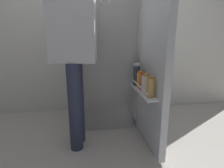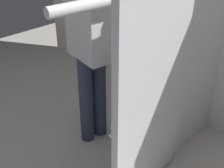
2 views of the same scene
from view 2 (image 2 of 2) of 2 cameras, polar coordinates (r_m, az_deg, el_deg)
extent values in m
plane|color=#B7B2A8|center=(2.80, 1.27, -12.57)|extent=(6.38, 6.38, 0.00)
cube|color=silver|center=(2.70, 10.22, 6.98)|extent=(0.68, 0.65, 1.71)
cube|color=white|center=(2.47, 5.69, 4.97)|extent=(0.64, 0.01, 1.67)
cube|color=white|center=(2.49, 6.40, 5.60)|extent=(0.60, 0.09, 0.01)
cube|color=silver|center=(2.04, 7.20, -1.37)|extent=(0.06, 0.67, 1.63)
cube|color=white|center=(2.25, 5.15, -7.04)|extent=(0.10, 0.53, 0.01)
cylinder|color=silver|center=(2.24, 4.37, -5.31)|extent=(0.01, 0.51, 0.01)
cylinder|color=gold|center=(2.30, 7.74, -3.98)|extent=(0.06, 0.06, 0.14)
cylinder|color=#BC8419|center=(2.25, 7.88, -2.29)|extent=(0.05, 0.05, 0.02)
cylinder|color=tan|center=(2.10, 2.32, -7.25)|extent=(0.06, 0.06, 0.16)
cylinder|color=#996623|center=(2.04, 2.37, -5.31)|extent=(0.05, 0.05, 0.02)
cylinder|color=#EDE5CC|center=(2.18, 4.54, -5.79)|extent=(0.07, 0.07, 0.15)
cylinder|color=#B78933|center=(2.13, 4.64, -3.89)|extent=(0.05, 0.05, 0.02)
cylinder|color=#DB4C47|center=(2.24, 6.39, -4.82)|extent=(0.06, 0.06, 0.15)
cylinder|color=#B22D28|center=(2.19, 6.51, -3.06)|extent=(0.04, 0.04, 0.02)
cylinder|color=#333842|center=(2.34, 8.69, -2.50)|extent=(0.07, 0.07, 0.20)
cylinder|color=silver|center=(2.28, 8.91, -0.15)|extent=(0.06, 0.06, 0.02)
cylinder|color=#2D334C|center=(2.77, -2.34, -2.27)|extent=(0.12, 0.12, 0.83)
cylinder|color=#2D334C|center=(2.71, -4.81, -3.22)|extent=(0.12, 0.12, 0.83)
cube|color=silver|center=(2.42, -4.11, 11.28)|extent=(0.42, 0.27, 0.58)
cylinder|color=silver|center=(2.53, -0.28, 11.70)|extent=(0.08, 0.08, 0.55)
cylinder|color=silver|center=(2.03, -4.83, 14.26)|extent=(0.15, 0.56, 0.08)
camera|label=1|loc=(1.87, -44.00, -6.70)|focal=29.62mm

